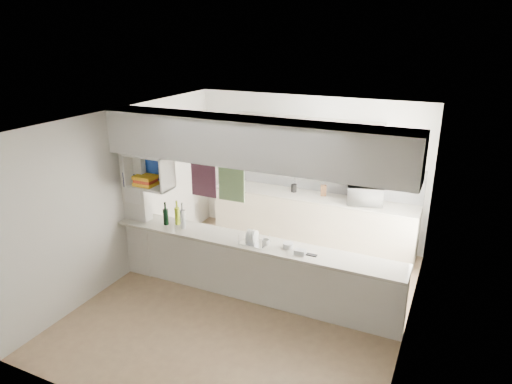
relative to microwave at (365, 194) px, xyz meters
The scene contains 16 objects.
floor 2.60m from the microwave, 117.53° to the right, with size 4.80×4.80×0.00m, color #937255.
ceiling 2.81m from the microwave, 117.53° to the right, with size 4.80×4.80×0.00m, color white.
wall_back 1.16m from the microwave, 164.70° to the left, with size 4.20×4.20×0.00m, color silver.
wall_left 3.83m from the microwave, 146.68° to the right, with size 4.80×4.80×0.00m, color silver.
wall_right 2.34m from the microwave, 64.43° to the right, with size 4.80×4.80×0.00m, color silver.
servery_partition 2.52m from the microwave, 121.13° to the right, with size 4.20×0.50×2.60m.
cubby_shelf 3.49m from the microwave, 140.90° to the right, with size 0.65×0.35×0.50m.
kitchen_run 0.97m from the microwave, behind, with size 3.60×0.63×2.24m.
microwave is the anchor object (origin of this frame).
bowl 0.19m from the microwave, 109.21° to the left, with size 0.22×0.22×0.05m, color navy.
dish_rack 2.37m from the microwave, 115.61° to the right, with size 0.37×0.29×0.20m.
cup 2.32m from the microwave, 111.33° to the right, with size 0.11×0.11×0.09m, color white.
wine_bottles 3.12m from the microwave, 138.07° to the right, with size 0.38×0.16×0.39m.
plastic_tubs 2.17m from the microwave, 102.49° to the right, with size 0.49×0.22×0.07m.
utensil_jar 1.27m from the microwave, behind, with size 0.10×0.10×0.14m, color black.
knife_block 0.74m from the microwave, behind, with size 0.10×0.08×0.19m, color #53331C.
Camera 1 is at (2.44, -5.09, 3.63)m, focal length 32.00 mm.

